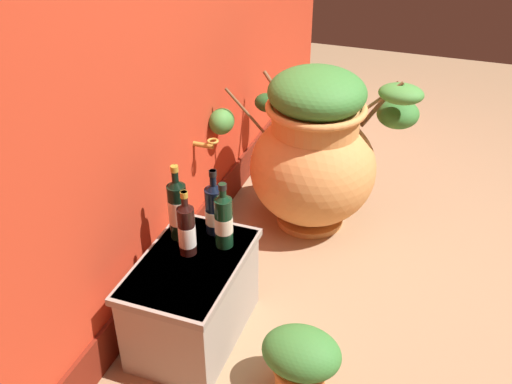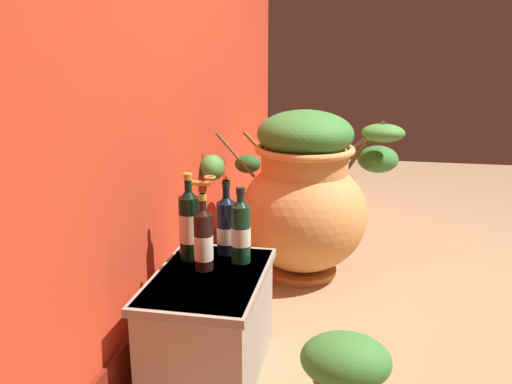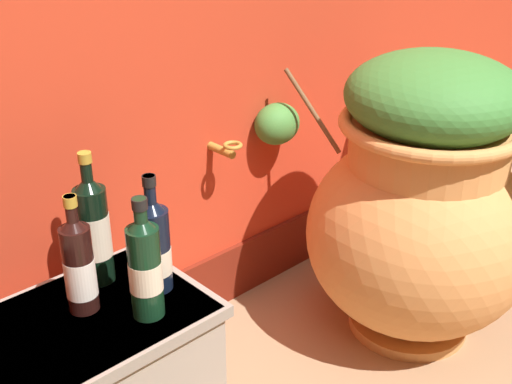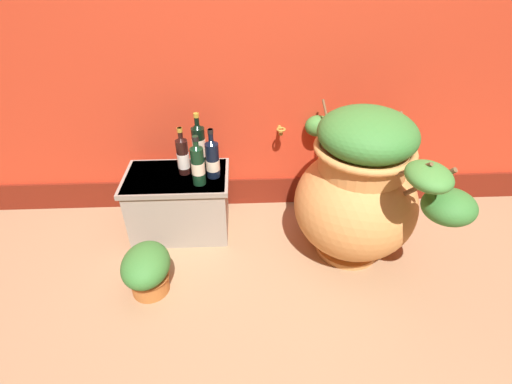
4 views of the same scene
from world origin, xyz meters
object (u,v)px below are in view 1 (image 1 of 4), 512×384
at_px(wine_bottle_middle, 224,219).
at_px(wine_bottle_back, 178,207).
at_px(wine_bottle_left, 187,228).
at_px(potted_shrub, 301,359).
at_px(terracotta_urn, 315,151).
at_px(wine_bottle_right, 214,207).

height_order(wine_bottle_middle, wine_bottle_back, wine_bottle_back).
distance_m(wine_bottle_left, potted_shrub, 0.66).
height_order(terracotta_urn, wine_bottle_middle, terracotta_urn).
distance_m(terracotta_urn, wine_bottle_middle, 0.87).
bearing_deg(potted_shrub, wine_bottle_right, 55.54).
distance_m(terracotta_urn, wine_bottle_right, 0.82).
height_order(wine_bottle_back, potted_shrub, wine_bottle_back).
height_order(terracotta_urn, wine_bottle_left, terracotta_urn).
bearing_deg(wine_bottle_back, potted_shrub, -112.25).
xyz_separation_m(wine_bottle_left, wine_bottle_back, (0.09, 0.08, 0.03)).
bearing_deg(wine_bottle_middle, potted_shrub, -122.03).
height_order(terracotta_urn, potted_shrub, terracotta_urn).
xyz_separation_m(wine_bottle_middle, wine_bottle_back, (-0.01, 0.20, 0.01)).
xyz_separation_m(wine_bottle_left, wine_bottle_right, (0.17, -0.04, 0.00)).
bearing_deg(wine_bottle_back, terracotta_urn, -21.91).
height_order(wine_bottle_middle, potted_shrub, wine_bottle_middle).
distance_m(wine_bottle_left, wine_bottle_right, 0.18).
xyz_separation_m(wine_bottle_left, wine_bottle_middle, (0.09, -0.12, 0.01)).
xyz_separation_m(terracotta_urn, wine_bottle_right, (-0.78, 0.22, 0.09)).
xyz_separation_m(wine_bottle_middle, potted_shrub, (-0.26, -0.41, -0.38)).
xyz_separation_m(wine_bottle_left, potted_shrub, (-0.16, -0.52, -0.36)).
distance_m(wine_bottle_middle, wine_bottle_back, 0.20).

